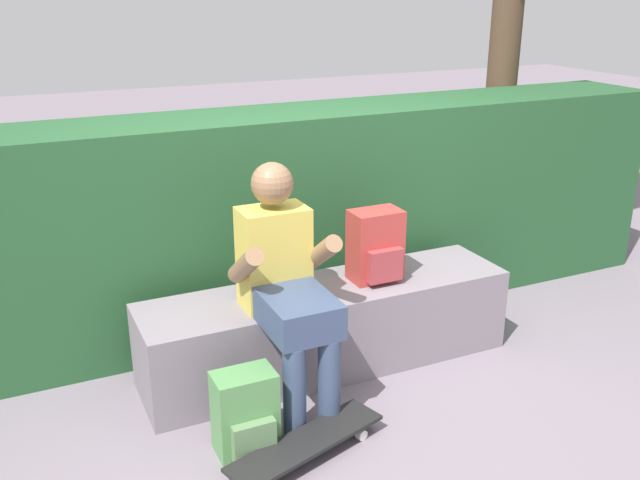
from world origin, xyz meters
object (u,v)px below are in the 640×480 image
object	(u,v)px
person_skater	(285,280)
backpack_on_bench	(376,247)
skateboard_near_person	(306,443)
bench_main	(328,327)
backpack_on_ground	(246,414)

from	to	relation	value
person_skater	backpack_on_bench	world-z (taller)	person_skater
person_skater	skateboard_near_person	xyz separation A→B (m)	(-0.11, -0.49, -0.60)
bench_main	person_skater	world-z (taller)	person_skater
person_skater	skateboard_near_person	bearing A→B (deg)	-102.59
bench_main	backpack_on_ground	size ratio (longest dim) A/B	5.19
bench_main	backpack_on_bench	bearing A→B (deg)	-1.87
skateboard_near_person	backpack_on_ground	bearing A→B (deg)	144.06
bench_main	skateboard_near_person	bearing A→B (deg)	-122.27
bench_main	person_skater	size ratio (longest dim) A/B	1.69
person_skater	skateboard_near_person	world-z (taller)	person_skater
skateboard_near_person	backpack_on_bench	world-z (taller)	backpack_on_bench
backpack_on_ground	person_skater	bearing A→B (deg)	43.86
bench_main	person_skater	bearing A→B (deg)	-146.74
backpack_on_ground	bench_main	bearing A→B (deg)	38.92
person_skater	bench_main	bearing A→B (deg)	33.26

